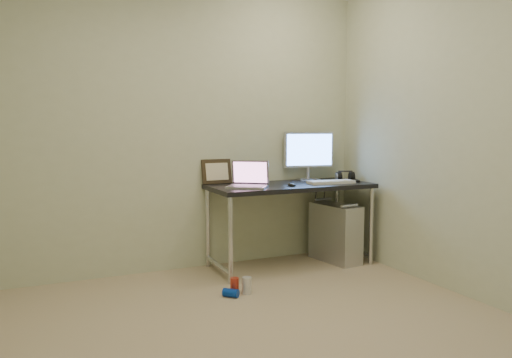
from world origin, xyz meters
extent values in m
plane|color=tan|center=(0.00, 0.00, 0.00)|extent=(3.50, 3.50, 0.00)
cube|color=beige|center=(0.00, 1.75, 1.25)|extent=(3.50, 0.02, 2.50)
cube|color=beige|center=(1.75, 0.00, 1.25)|extent=(0.02, 3.50, 2.50)
cube|color=black|center=(0.95, 1.43, 0.73)|extent=(1.46, 0.64, 0.04)
cylinder|color=silver|center=(0.26, 1.15, 0.35)|extent=(0.04, 0.04, 0.71)
cylinder|color=silver|center=(0.26, 1.71, 0.35)|extent=(0.04, 0.04, 0.71)
cylinder|color=silver|center=(1.64, 1.15, 0.35)|extent=(0.04, 0.04, 0.71)
cylinder|color=silver|center=(1.64, 1.71, 0.35)|extent=(0.04, 0.04, 0.71)
cylinder|color=silver|center=(0.26, 1.43, 0.08)|extent=(0.04, 0.56, 0.04)
cylinder|color=silver|center=(1.64, 1.43, 0.08)|extent=(0.04, 0.56, 0.04)
cube|color=silver|center=(1.41, 1.38, 0.27)|extent=(0.30, 0.54, 0.54)
cylinder|color=silver|center=(1.41, 1.17, 0.56)|extent=(0.19, 0.05, 0.03)
cylinder|color=silver|center=(1.41, 1.60, 0.56)|extent=(0.19, 0.05, 0.03)
cylinder|color=black|center=(1.36, 1.70, 0.40)|extent=(0.01, 0.16, 0.69)
cylinder|color=black|center=(1.45, 1.68, 0.38)|extent=(0.02, 0.11, 0.71)
cylinder|color=#B22D1B|center=(0.20, 0.93, 0.06)|extent=(0.09, 0.09, 0.12)
cylinder|color=silver|center=(0.28, 0.88, 0.06)|extent=(0.09, 0.09, 0.13)
cylinder|color=#09309E|center=(0.14, 0.86, 0.03)|extent=(0.13, 0.13, 0.06)
cube|color=silver|center=(0.48, 1.33, 0.76)|extent=(0.40, 0.37, 0.02)
cube|color=slate|center=(0.48, 1.33, 0.77)|extent=(0.34, 0.32, 0.00)
cube|color=gray|center=(0.56, 1.43, 0.87)|extent=(0.29, 0.23, 0.21)
cube|color=#774666|center=(0.56, 1.43, 0.87)|extent=(0.26, 0.20, 0.18)
cube|color=silver|center=(1.27, 1.64, 0.76)|extent=(0.22, 0.18, 0.01)
cylinder|color=silver|center=(1.27, 1.66, 0.82)|extent=(0.03, 0.03, 0.11)
cube|color=silver|center=(1.27, 1.65, 1.04)|extent=(0.49, 0.11, 0.34)
cube|color=#4E84EC|center=(1.27, 1.63, 1.04)|extent=(0.45, 0.08, 0.30)
cube|color=silver|center=(1.30, 1.31, 0.76)|extent=(0.44, 0.17, 0.03)
ellipsoid|color=black|center=(1.58, 1.32, 0.77)|extent=(0.09, 0.12, 0.03)
ellipsoid|color=black|center=(0.88, 1.28, 0.77)|extent=(0.07, 0.10, 0.03)
cylinder|color=black|center=(1.52, 1.49, 0.78)|extent=(0.07, 0.11, 0.10)
cylinder|color=black|center=(1.65, 1.49, 0.78)|extent=(0.07, 0.11, 0.10)
cube|color=black|center=(1.59, 1.49, 0.84)|extent=(0.13, 0.06, 0.01)
cube|color=black|center=(0.36, 1.73, 0.86)|extent=(0.28, 0.08, 0.22)
cylinder|color=silver|center=(0.59, 1.72, 0.80)|extent=(0.01, 0.01, 0.10)
cylinder|color=silver|center=(0.59, 1.72, 0.86)|extent=(0.05, 0.04, 0.04)
camera|label=1|loc=(-1.18, -2.49, 1.26)|focal=35.00mm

